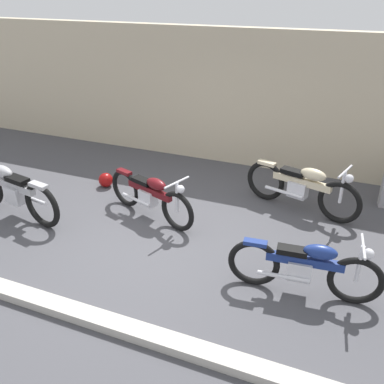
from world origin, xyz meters
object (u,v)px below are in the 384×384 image
object	(u,v)px
motorcycle_maroon	(150,195)
motorcycle_blue	(305,267)
helmet	(106,180)
motorcycle_silver	(12,190)
motorcycle_cream	(302,187)

from	to	relation	value
motorcycle_maroon	motorcycle_blue	distance (m)	2.91
helmet	motorcycle_blue	xyz separation A→B (m)	(4.11, -1.77, 0.28)
helmet	motorcycle_silver	bearing A→B (deg)	-118.98
motorcycle_cream	motorcycle_blue	bearing A→B (deg)	-64.55
motorcycle_maroon	motorcycle_blue	xyz separation A→B (m)	(2.72, -1.03, -0.00)
helmet	motorcycle_blue	size ratio (longest dim) A/B	0.15
helmet	motorcycle_blue	bearing A→B (deg)	-23.27
motorcycle_cream	motorcycle_silver	size ratio (longest dim) A/B	0.94
motorcycle_silver	motorcycle_blue	bearing A→B (deg)	-172.32
motorcycle_cream	motorcycle_silver	bearing A→B (deg)	-140.63
motorcycle_maroon	motorcycle_blue	world-z (taller)	motorcycle_maroon
motorcycle_silver	motorcycle_maroon	bearing A→B (deg)	-150.01
helmet	motorcycle_maroon	world-z (taller)	motorcycle_maroon
motorcycle_cream	motorcycle_silver	distance (m)	4.99
motorcycle_silver	motorcycle_cream	bearing A→B (deg)	-146.00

